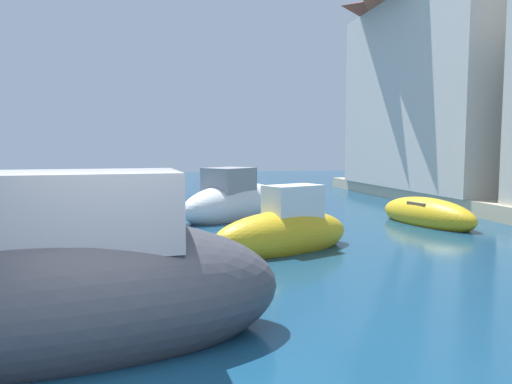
{
  "coord_description": "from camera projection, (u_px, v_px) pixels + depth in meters",
  "views": [
    {
      "loc": [
        0.18,
        -3.84,
        2.18
      ],
      "look_at": [
        3.48,
        11.82,
        0.73
      ],
      "focal_mm": 34.6,
      "sensor_mm": 36.0,
      "label": 1
    }
  ],
  "objects": [
    {
      "name": "moored_boat_2",
      "position": [
        236.0,
        203.0,
        15.27
      ],
      "size": [
        4.38,
        4.0,
        1.88
      ],
      "rotation": [
        0.0,
        0.0,
        0.69
      ],
      "color": "white",
      "rests_on": "ground"
    },
    {
      "name": "moored_boat_3",
      "position": [
        46.0,
        292.0,
        5.37
      ],
      "size": [
        5.49,
        2.46,
        2.34
      ],
      "rotation": [
        0.0,
        0.0,
        3.22
      ],
      "color": "#3F3F47",
      "rests_on": "ground"
    },
    {
      "name": "moored_boat_4",
      "position": [
        427.0,
        215.0,
        13.98
      ],
      "size": [
        1.77,
        3.59,
        0.98
      ],
      "rotation": [
        0.0,
        0.0,
        4.92
      ],
      "color": "gold",
      "rests_on": "ground"
    },
    {
      "name": "moored_boat_6",
      "position": [
        284.0,
        232.0,
        10.45
      ],
      "size": [
        3.64,
        2.49,
        1.62
      ],
      "rotation": [
        0.0,
        0.0,
        3.55
      ],
      "color": "gold",
      "rests_on": "ground"
    },
    {
      "name": "waterfront_building_annex",
      "position": [
        461.0,
        80.0,
        20.78
      ],
      "size": [
        6.61,
        10.5,
        8.93
      ],
      "color": "beige",
      "rests_on": "quay_promenade"
    },
    {
      "name": "waterfront_building_far",
      "position": [
        435.0,
        86.0,
        22.67
      ],
      "size": [
        6.6,
        6.4,
        8.9
      ],
      "color": "beige",
      "rests_on": "quay_promenade"
    }
  ]
}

